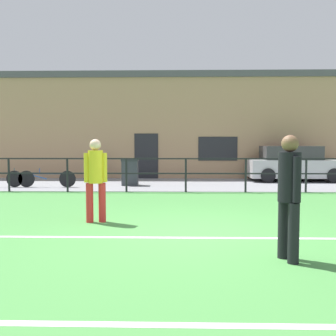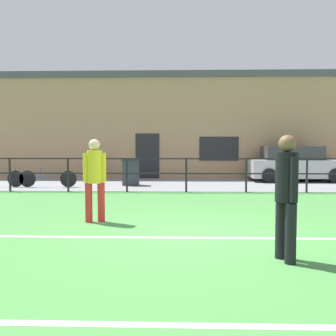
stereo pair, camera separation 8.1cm
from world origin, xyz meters
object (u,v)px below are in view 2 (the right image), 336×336
Objects in this scene: spectator_child at (100,164)px; parked_car_red at (295,164)px; player_goalkeeper at (286,190)px; trash_bin_0 at (131,172)px; player_striker at (95,175)px; bicycle_parked_0 at (48,178)px.

spectator_child is 0.30× the size of parked_car_red.
player_goalkeeper reaches higher than trash_bin_0.
parked_car_red is at bearing 42.63° from player_striker.
player_goalkeeper reaches higher than parked_car_red.
parked_car_red is 10.24m from bicycle_parked_0.
bicycle_parked_0 is (-1.29, -3.17, -0.35)m from spectator_child.
trash_bin_0 is at bearing 80.87° from player_striker.
player_striker is at bearing -63.05° from bicycle_parked_0.
player_striker reaches higher than spectator_child.
player_goalkeeper is at bearing -48.82° from player_striker.
player_goalkeeper reaches higher than player_striker.
player_goalkeeper is at bearing -53.93° from bicycle_parked_0.
parked_car_red is (6.72, 8.92, -0.24)m from player_striker.
player_goalkeeper is 1.71× the size of trash_bin_0.
spectator_child is 1.17× the size of trash_bin_0.
player_striker is 9.56m from spectator_child.
parked_car_red is at bearing 147.30° from player_goalkeeper.
spectator_child is (-5.10, 11.94, -0.30)m from player_goalkeeper.
player_goalkeeper is 0.81× the size of bicycle_parked_0.
parked_car_red is at bearing 15.96° from trash_bin_0.
spectator_child is 2.97m from trash_bin_0.
player_goalkeeper is 1.47× the size of spectator_child.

